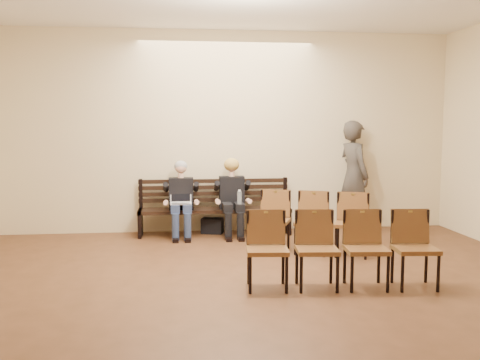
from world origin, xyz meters
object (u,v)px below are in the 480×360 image
object	(u,v)px
seated_man	(181,201)
chair_row_back	(342,250)
laptop	(181,204)
bag	(212,226)
bench	(215,221)
passerby	(354,168)
seated_woman	(232,200)
chair_row_front	(312,223)
water_bottle	(239,205)

from	to	relation	value
seated_man	chair_row_back	xyz separation A→B (m)	(1.82, -3.06, -0.16)
laptop	bag	size ratio (longest dim) A/B	0.96
bench	bag	xyz separation A→B (m)	(-0.04, 0.10, -0.09)
passerby	seated_woman	bearing A→B (deg)	78.65
seated_man	bag	world-z (taller)	seated_man
chair_row_back	chair_row_front	bearing A→B (deg)	92.53
water_bottle	chair_row_back	xyz separation A→B (m)	(0.87, -2.76, -0.12)
seated_woman	bag	world-z (taller)	seated_woman
laptop	passerby	size ratio (longest dim) A/B	0.15
bag	water_bottle	bearing A→B (deg)	-51.52
laptop	bag	xyz separation A→B (m)	(0.54, 0.38, -0.44)
bag	chair_row_back	size ratio (longest dim) A/B	0.16
seated_woman	bag	size ratio (longest dim) A/B	3.36
laptop	chair_row_front	xyz separation A→B (m)	(1.89, -1.21, -0.12)
bag	passerby	bearing A→B (deg)	0.00
seated_woman	chair_row_front	bearing A→B (deg)	-53.26
bench	seated_woman	distance (m)	0.49
passerby	chair_row_front	distance (m)	2.08
seated_woman	laptop	distance (m)	0.88
bench	water_bottle	distance (m)	0.66
water_bottle	passerby	xyz separation A→B (m)	(2.10, 0.52, 0.55)
bench	passerby	distance (m)	2.63
laptop	water_bottle	bearing A→B (deg)	-1.02
bench	chair_row_front	bearing A→B (deg)	-48.67
bag	chair_row_front	bearing A→B (deg)	-49.73
seated_woman	chair_row_front	size ratio (longest dim) A/B	0.74
water_bottle	passerby	bearing A→B (deg)	13.92
seated_woman	passerby	size ratio (longest dim) A/B	0.54
passerby	chair_row_back	distance (m)	3.57
seated_man	water_bottle	size ratio (longest dim) A/B	4.98
water_bottle	seated_woman	bearing A→B (deg)	106.42
seated_man	passerby	distance (m)	3.10
bag	chair_row_front	distance (m)	2.12
chair_row_front	bench	bearing A→B (deg)	152.75
chair_row_back	bag	bearing A→B (deg)	116.26
laptop	chair_row_front	bearing A→B (deg)	-25.58
laptop	water_bottle	distance (m)	0.96
bench	seated_woman	xyz separation A→B (m)	(0.29, -0.12, 0.38)
bag	chair_row_back	world-z (taller)	chair_row_back
seated_man	laptop	world-z (taller)	seated_man
seated_man	water_bottle	distance (m)	1.00
bag	passerby	xyz separation A→B (m)	(2.51, 0.00, 0.99)
chair_row_front	passerby	bearing A→B (deg)	75.46
passerby	laptop	bearing A→B (deg)	80.09
seated_man	chair_row_front	distance (m)	2.34
chair_row_front	chair_row_back	distance (m)	1.68
chair_row_front	laptop	bearing A→B (deg)	168.80
laptop	chair_row_back	bearing A→B (deg)	-50.74
water_bottle	chair_row_front	size ratio (longest dim) A/B	0.15
passerby	chair_row_front	xyz separation A→B (m)	(-1.16, -1.60, -0.67)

